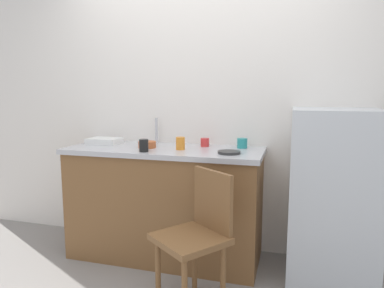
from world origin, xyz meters
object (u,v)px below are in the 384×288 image
at_px(hotplate, 229,152).
at_px(terracotta_bowl, 147,145).
at_px(dish_tray, 104,141).
at_px(cup_black, 144,146).
at_px(refrigerator, 332,196).
at_px(cup_red, 205,142).
at_px(cup_teal, 242,143).
at_px(chair, 198,232).
at_px(cup_orange, 180,143).

bearing_deg(hotplate, terracotta_bowl, 172.78).
height_order(dish_tray, cup_black, cup_black).
bearing_deg(refrigerator, cup_red, 170.96).
bearing_deg(hotplate, cup_black, -171.33).
bearing_deg(terracotta_bowl, cup_red, 24.17).
height_order(refrigerator, cup_teal, refrigerator).
xyz_separation_m(chair, cup_black, (-0.54, 0.39, 0.49)).
bearing_deg(cup_orange, dish_tray, 171.05).
distance_m(hotplate, cup_orange, 0.41).
bearing_deg(cup_red, terracotta_bowl, -155.83).
bearing_deg(dish_tray, cup_teal, 4.86).
relative_size(dish_tray, terracotta_bowl, 1.92).
distance_m(chair, cup_red, 0.92).
bearing_deg(dish_tray, cup_orange, -8.95).
bearing_deg(cup_red, cup_orange, -124.45).
height_order(dish_tray, hotplate, dish_tray).
bearing_deg(hotplate, refrigerator, 9.53).
bearing_deg(chair, refrigerator, 72.69).
relative_size(hotplate, cup_red, 2.34).
height_order(dish_tray, cup_orange, cup_orange).
distance_m(chair, cup_teal, 0.93).
xyz_separation_m(dish_tray, terracotta_bowl, (0.45, -0.10, 0.00)).
xyz_separation_m(terracotta_bowl, cup_red, (0.44, 0.20, 0.01)).
relative_size(terracotta_bowl, cup_black, 1.50).
height_order(hotplate, cup_black, cup_black).
xyz_separation_m(hotplate, cup_black, (-0.65, -0.10, 0.04)).
bearing_deg(terracotta_bowl, hotplate, -7.22).
xyz_separation_m(hotplate, cup_orange, (-0.41, 0.07, 0.04)).
relative_size(chair, cup_black, 9.16).
bearing_deg(cup_black, cup_orange, 35.31).
distance_m(cup_orange, cup_red, 0.26).
distance_m(refrigerator, dish_tray, 1.93).
xyz_separation_m(cup_orange, cup_black, (-0.24, -0.17, -0.00)).
relative_size(chair, cup_red, 12.24).
xyz_separation_m(refrigerator, dish_tray, (-1.91, 0.06, 0.32)).
distance_m(refrigerator, cup_teal, 0.79).
height_order(dish_tray, terracotta_bowl, terracotta_bowl).
bearing_deg(chair, cup_black, -178.53).
xyz_separation_m(hotplate, cup_red, (-0.26, 0.29, 0.03)).
relative_size(hotplate, cup_black, 1.75).
distance_m(hotplate, cup_red, 0.39).
xyz_separation_m(dish_tray, cup_black, (0.51, -0.29, 0.02)).
relative_size(cup_teal, cup_red, 1.15).
xyz_separation_m(terracotta_bowl, hotplate, (0.70, -0.09, -0.02)).
relative_size(chair, cup_teal, 10.68).
bearing_deg(chair, cup_orange, 155.22).
xyz_separation_m(refrigerator, cup_black, (-1.40, -0.22, 0.35)).
xyz_separation_m(cup_teal, cup_black, (-0.70, -0.39, 0.01)).
distance_m(terracotta_bowl, cup_black, 0.20).
distance_m(refrigerator, cup_black, 1.46).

